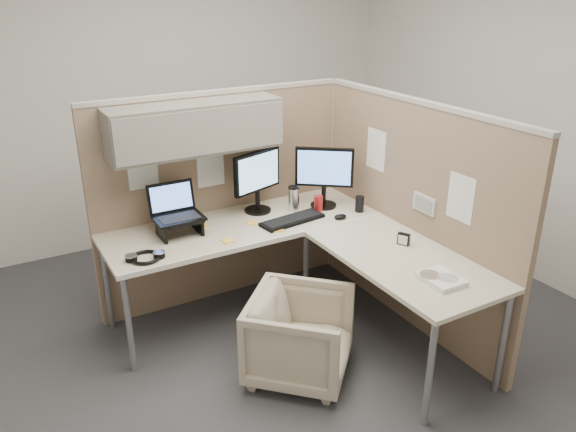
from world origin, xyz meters
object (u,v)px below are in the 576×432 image
monitor_left (257,177)px  keyboard (292,220)px  office_chair (300,332)px  desk (300,243)px

monitor_left → keyboard: bearing=-85.9°
office_chair → keyboard: bearing=17.9°
office_chair → keyboard: 0.89m
desk → office_chair: bearing=-120.6°
desk → keyboard: 0.29m
office_chair → monitor_left: size_ratio=1.33×
desk → keyboard: bearing=70.9°
desk → office_chair: (-0.26, -0.43, -0.38)m
monitor_left → keyboard: 0.42m
desk → monitor_left: (-0.03, 0.57, 0.32)m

